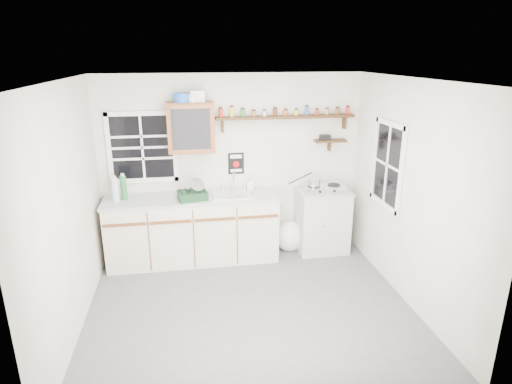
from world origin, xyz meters
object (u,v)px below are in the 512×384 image
Objects in this scene: dish_rack at (193,193)px; main_cabinet at (193,229)px; hotplate at (324,188)px; upper_cabinet at (191,127)px; spice_shelf at (284,116)px; right_cabinet at (322,220)px.

main_cabinet is at bearing 93.00° from dish_rack.
dish_rack is at bearing -76.87° from main_cabinet.
upper_cabinet is at bearing 175.65° from hotplate.
spice_shelf reaches higher than main_cabinet.
right_cabinet is (1.83, 0.03, -0.01)m from main_cabinet.
main_cabinet reaches higher than right_cabinet.
spice_shelf is (1.29, 0.21, 1.47)m from main_cabinet.
right_cabinet is at bearing -19.13° from spice_shelf.
hotplate is at bearing -4.41° from upper_cabinet.
hotplate is (1.80, -0.14, -0.88)m from upper_cabinet.
spice_shelf is at bearing 3.91° from dish_rack.
main_cabinet is 3.55× the size of upper_cabinet.
spice_shelf is (1.26, 0.07, 0.11)m from upper_cabinet.
spice_shelf is (-0.54, 0.19, 1.47)m from right_cabinet.
upper_cabinet reaches higher than dish_rack.
spice_shelf is at bearing 3.14° from upper_cabinet.
upper_cabinet is at bearing 176.24° from right_cabinet.
upper_cabinet is 1.58× the size of dish_rack.
spice_shelf reaches higher than hotplate.
upper_cabinet is 1.27m from spice_shelf.
upper_cabinet is (-1.80, 0.12, 1.37)m from right_cabinet.
right_cabinet is 1.58m from spice_shelf.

